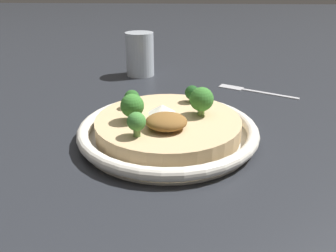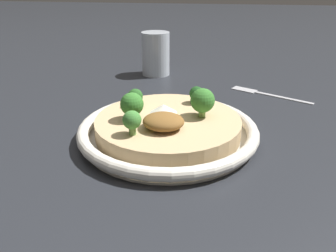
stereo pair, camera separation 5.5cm
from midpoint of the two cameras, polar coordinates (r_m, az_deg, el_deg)
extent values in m
plane|color=#23262B|center=(0.57, 2.78, -2.13)|extent=(6.00, 6.00, 0.00)
cylinder|color=silver|center=(0.57, 2.78, -1.80)|extent=(0.29, 0.29, 0.01)
torus|color=silver|center=(0.56, 2.81, -0.53)|extent=(0.31, 0.31, 0.02)
cylinder|color=tan|center=(0.56, 2.82, -0.06)|extent=(0.25, 0.25, 0.03)
cone|color=white|center=(0.57, 1.94, 2.98)|extent=(0.05, 0.05, 0.02)
ellipsoid|color=brown|center=(0.51, 2.30, 0.74)|extent=(0.07, 0.06, 0.02)
cylinder|color=#668E47|center=(0.49, -3.04, -0.59)|extent=(0.01, 0.01, 0.02)
sphere|color=#428438|center=(0.49, -3.08, 0.99)|extent=(0.03, 0.03, 0.03)
cylinder|color=#759E4C|center=(0.60, -3.06, 4.02)|extent=(0.02, 0.02, 0.01)
sphere|color=#285B23|center=(0.60, -3.08, 5.14)|extent=(0.03, 0.03, 0.03)
cylinder|color=#759E4C|center=(0.62, 7.50, 4.54)|extent=(0.01, 0.01, 0.01)
sphere|color=#1E4C1E|center=(0.62, 7.56, 5.60)|extent=(0.03, 0.03, 0.03)
cylinder|color=#668E47|center=(0.54, -3.34, 2.03)|extent=(0.02, 0.02, 0.02)
sphere|color=#387A2D|center=(0.54, -3.38, 3.75)|extent=(0.04, 0.04, 0.04)
cylinder|color=#759E4C|center=(0.56, 8.77, 2.58)|extent=(0.02, 0.02, 0.02)
sphere|color=#387A2D|center=(0.55, 8.89, 4.36)|extent=(0.04, 0.04, 0.04)
cylinder|color=silver|center=(0.93, -0.44, 12.45)|extent=(0.08, 0.08, 0.12)
cube|color=#B7B7BC|center=(0.81, 21.31, 4.64)|extent=(0.12, 0.07, 0.00)
cube|color=#B7B7BC|center=(0.84, 15.03, 6.17)|extent=(0.06, 0.05, 0.00)
camera|label=1|loc=(0.03, -87.17, 1.30)|focal=35.00mm
camera|label=2|loc=(0.03, 92.83, -1.30)|focal=35.00mm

